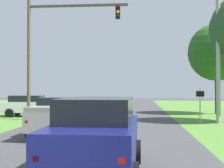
{
  "coord_description": "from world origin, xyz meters",
  "views": [
    {
      "loc": [
        2.22,
        -3.83,
        2.29
      ],
      "look_at": [
        0.65,
        14.73,
        2.53
      ],
      "focal_mm": 51.43,
      "sensor_mm": 36.0,
      "label": 1
    }
  ],
  "objects_px": {
    "traffic_light": "(52,40)",
    "crossing_suv_far": "(29,105)",
    "oak_tree_right": "(217,52)",
    "red_suv_near": "(97,135)",
    "utility_pole_right": "(218,61)",
    "keep_moving_sign": "(200,101)",
    "pickup_truck_lead": "(62,115)"
  },
  "relations": [
    {
      "from": "traffic_light",
      "to": "utility_pole_right",
      "type": "height_order",
      "value": "traffic_light"
    },
    {
      "from": "traffic_light",
      "to": "crossing_suv_far",
      "type": "relative_size",
      "value": 2.05
    },
    {
      "from": "pickup_truck_lead",
      "to": "utility_pole_right",
      "type": "distance_m",
      "value": 11.21
    },
    {
      "from": "pickup_truck_lead",
      "to": "crossing_suv_far",
      "type": "distance_m",
      "value": 11.36
    },
    {
      "from": "pickup_truck_lead",
      "to": "red_suv_near",
      "type": "bearing_deg",
      "value": -69.01
    },
    {
      "from": "oak_tree_right",
      "to": "crossing_suv_far",
      "type": "relative_size",
      "value": 1.87
    },
    {
      "from": "utility_pole_right",
      "to": "traffic_light",
      "type": "bearing_deg",
      "value": 173.88
    },
    {
      "from": "keep_moving_sign",
      "to": "crossing_suv_far",
      "type": "xyz_separation_m",
      "value": [
        -12.84,
        4.37,
        -0.56
      ]
    },
    {
      "from": "pickup_truck_lead",
      "to": "keep_moving_sign",
      "type": "xyz_separation_m",
      "value": [
        7.66,
        5.74,
        0.49
      ]
    },
    {
      "from": "oak_tree_right",
      "to": "keep_moving_sign",
      "type": "bearing_deg",
      "value": -110.07
    },
    {
      "from": "crossing_suv_far",
      "to": "traffic_light",
      "type": "bearing_deg",
      "value": -46.13
    },
    {
      "from": "red_suv_near",
      "to": "oak_tree_right",
      "type": "xyz_separation_m",
      "value": [
        8.03,
        20.81,
        4.43
      ]
    },
    {
      "from": "oak_tree_right",
      "to": "crossing_suv_far",
      "type": "bearing_deg",
      "value": -166.36
    },
    {
      "from": "pickup_truck_lead",
      "to": "crossing_suv_far",
      "type": "xyz_separation_m",
      "value": [
        -5.18,
        10.11,
        -0.07
      ]
    },
    {
      "from": "traffic_light",
      "to": "keep_moving_sign",
      "type": "bearing_deg",
      "value": -8.85
    },
    {
      "from": "keep_moving_sign",
      "to": "utility_pole_right",
      "type": "bearing_deg",
      "value": 16.25
    },
    {
      "from": "oak_tree_right",
      "to": "utility_pole_right",
      "type": "bearing_deg",
      "value": -102.7
    },
    {
      "from": "oak_tree_right",
      "to": "red_suv_near",
      "type": "bearing_deg",
      "value": -111.09
    },
    {
      "from": "pickup_truck_lead",
      "to": "oak_tree_right",
      "type": "height_order",
      "value": "oak_tree_right"
    },
    {
      "from": "red_suv_near",
      "to": "pickup_truck_lead",
      "type": "distance_m",
      "value": 7.35
    },
    {
      "from": "keep_moving_sign",
      "to": "oak_tree_right",
      "type": "relative_size",
      "value": 0.28
    },
    {
      "from": "crossing_suv_far",
      "to": "utility_pole_right",
      "type": "distance_m",
      "value": 14.96
    },
    {
      "from": "red_suv_near",
      "to": "keep_moving_sign",
      "type": "bearing_deg",
      "value": 68.25
    },
    {
      "from": "traffic_light",
      "to": "utility_pole_right",
      "type": "bearing_deg",
      "value": -6.12
    },
    {
      "from": "keep_moving_sign",
      "to": "utility_pole_right",
      "type": "distance_m",
      "value": 2.88
    },
    {
      "from": "traffic_light",
      "to": "red_suv_near",
      "type": "bearing_deg",
      "value": -70.13
    },
    {
      "from": "red_suv_near",
      "to": "traffic_light",
      "type": "relative_size",
      "value": 0.54
    },
    {
      "from": "crossing_suv_far",
      "to": "red_suv_near",
      "type": "bearing_deg",
      "value": -65.29
    },
    {
      "from": "traffic_light",
      "to": "keep_moving_sign",
      "type": "relative_size",
      "value": 3.87
    },
    {
      "from": "keep_moving_sign",
      "to": "utility_pole_right",
      "type": "xyz_separation_m",
      "value": [
        1.23,
        0.36,
        2.58
      ]
    },
    {
      "from": "traffic_light",
      "to": "crossing_suv_far",
      "type": "distance_m",
      "value": 6.19
    },
    {
      "from": "red_suv_near",
      "to": "crossing_suv_far",
      "type": "bearing_deg",
      "value": 114.71
    }
  ]
}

